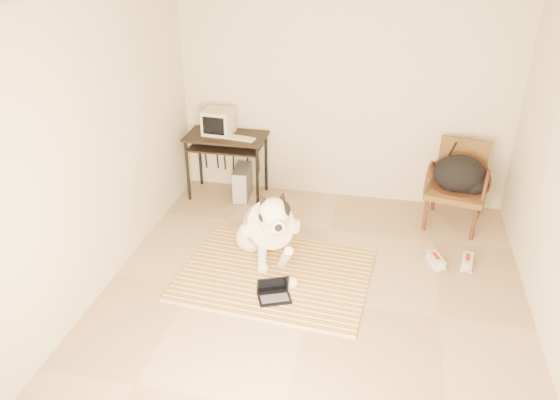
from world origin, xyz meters
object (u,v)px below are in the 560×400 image
(dog, at_px, (268,228))
(crt_monitor, at_px, (218,122))
(pc_tower, at_px, (242,183))
(backpack, at_px, (462,176))
(laptop, at_px, (274,293))
(computer_desk, at_px, (226,144))
(rattan_chair, at_px, (457,185))

(dog, relative_size, crt_monitor, 3.05)
(pc_tower, height_order, backpack, backpack)
(laptop, height_order, computer_desk, computer_desk)
(crt_monitor, bearing_deg, rattan_chair, -3.49)
(dog, height_order, pc_tower, dog)
(computer_desk, relative_size, pc_tower, 2.17)
(rattan_chair, bearing_deg, backpack, -78.47)
(pc_tower, distance_m, rattan_chair, 2.60)
(rattan_chair, bearing_deg, pc_tower, 177.83)
(crt_monitor, bearing_deg, computer_desk, -29.08)
(dog, relative_size, laptop, 3.08)
(dog, distance_m, computer_desk, 1.60)
(laptop, bearing_deg, pc_tower, 113.17)
(crt_monitor, relative_size, rattan_chair, 0.38)
(computer_desk, xyz_separation_m, pc_tower, (0.20, -0.02, -0.50))
(computer_desk, height_order, rattan_chair, rattan_chair)
(crt_monitor, xyz_separation_m, pc_tower, (0.30, -0.08, -0.77))
(dog, relative_size, rattan_chair, 1.16)
(dog, xyz_separation_m, laptop, (0.20, -0.66, -0.30))
(laptop, xyz_separation_m, pc_tower, (-0.84, 1.96, 0.13))
(crt_monitor, distance_m, backpack, 2.93)
(dog, relative_size, backpack, 1.81)
(crt_monitor, relative_size, pc_tower, 0.81)
(laptop, height_order, crt_monitor, crt_monitor)
(laptop, relative_size, crt_monitor, 0.99)
(rattan_chair, bearing_deg, laptop, -133.02)
(dog, distance_m, laptop, 0.76)
(rattan_chair, xyz_separation_m, backpack, (0.02, -0.09, 0.15))
(computer_desk, bearing_deg, crt_monitor, 150.92)
(crt_monitor, height_order, rattan_chair, crt_monitor)
(crt_monitor, bearing_deg, backpack, -5.14)
(pc_tower, xyz_separation_m, rattan_chair, (2.58, -0.10, 0.28))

